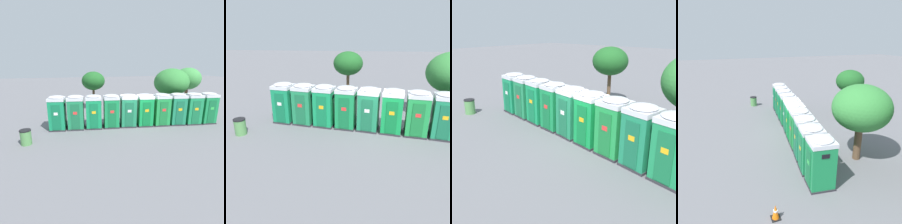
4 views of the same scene
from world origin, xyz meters
The scene contains 15 objects.
ground_plane centered at (0.00, 0.00, 0.00)m, with size 120.00×120.00×0.00m, color slate.
portapotty_0 centered at (-5.97, 0.65, 1.28)m, with size 1.36×1.38×2.54m.
portapotty_1 centered at (-4.65, 0.49, 1.28)m, with size 1.38×1.38×2.54m.
portapotty_2 centered at (-3.33, 0.31, 1.28)m, with size 1.35×1.38×2.54m.
portapotty_3 centered at (-2.00, 0.14, 1.28)m, with size 1.32×1.35×2.54m.
portapotty_4 centered at (-0.68, -0.03, 1.28)m, with size 1.39×1.40×2.54m.
portapotty_5 centered at (0.64, -0.25, 1.28)m, with size 1.34×1.38×2.54m.
portapotty_6 centered at (1.96, -0.45, 1.28)m, with size 1.36×1.35×2.54m.
portapotty_7 centered at (3.28, -0.65, 1.28)m, with size 1.37×1.39×2.54m.
portapotty_8 centered at (4.59, -0.87, 1.28)m, with size 1.37×1.37×2.54m.
portapotty_9 centered at (5.92, -1.02, 1.28)m, with size 1.32×1.33×2.54m.
street_tree_0 centered at (4.45, 2.12, 3.07)m, with size 3.21×3.21×4.38m.
street_tree_2 centered at (-2.32, 6.02, 3.05)m, with size 2.42×2.42×4.04m.
trash_can centered at (-7.82, -1.54, 0.47)m, with size 0.66×0.66×0.93m.
traffic_cone centered at (7.17, -3.56, 0.31)m, with size 0.36×0.36×0.64m.
Camera 4 is at (13.68, -5.30, 6.74)m, focal length 35.00 mm.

